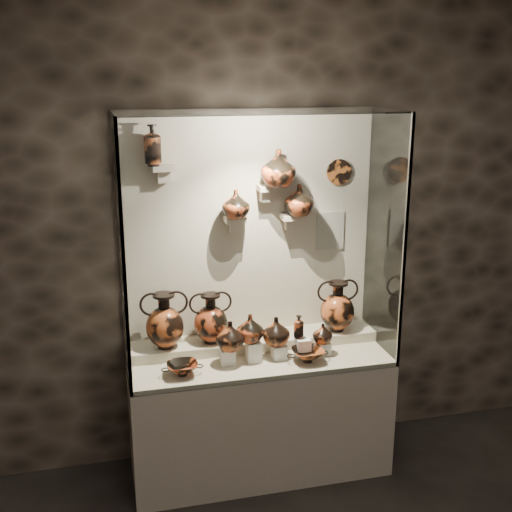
{
  "coord_description": "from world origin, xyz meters",
  "views": [
    {
      "loc": [
        -0.94,
        -1.55,
        2.61
      ],
      "look_at": [
        -0.02,
        2.2,
        1.51
      ],
      "focal_mm": 45.0,
      "sensor_mm": 36.0,
      "label": 1
    }
  ],
  "objects_px": {
    "ovoid_vase_b": "(278,168)",
    "amphora_mid": "(211,318)",
    "jug_a": "(230,336)",
    "jug_c": "(276,331)",
    "ovoid_vase_c": "(299,200)",
    "kylix_right": "(308,354)",
    "ovoid_vase_a": "(236,204)",
    "jug_e": "(322,333)",
    "amphora_right": "(337,306)",
    "lekythos_small": "(299,325)",
    "kylix_left": "(182,368)",
    "amphora_left": "(165,320)",
    "jug_b": "(250,328)",
    "lekythos_tall": "(152,142)"
  },
  "relations": [
    {
      "from": "ovoid_vase_b",
      "to": "amphora_mid",
      "type": "bearing_deg",
      "value": -154.64
    },
    {
      "from": "jug_a",
      "to": "jug_c",
      "type": "xyz_separation_m",
      "value": [
        0.31,
        0.03,
        -0.01
      ]
    },
    {
      "from": "amphora_mid",
      "to": "jug_a",
      "type": "distance_m",
      "value": 0.24
    },
    {
      "from": "jug_c",
      "to": "ovoid_vase_c",
      "type": "xyz_separation_m",
      "value": [
        0.21,
        0.23,
        0.81
      ]
    },
    {
      "from": "kylix_right",
      "to": "ovoid_vase_a",
      "type": "distance_m",
      "value": 1.06
    },
    {
      "from": "jug_c",
      "to": "jug_e",
      "type": "xyz_separation_m",
      "value": [
        0.31,
        -0.03,
        -0.04
      ]
    },
    {
      "from": "amphora_right",
      "to": "jug_c",
      "type": "height_order",
      "value": "amphora_right"
    },
    {
      "from": "lekythos_small",
      "to": "kylix_left",
      "type": "relative_size",
      "value": 0.72
    },
    {
      "from": "amphora_right",
      "to": "jug_a",
      "type": "bearing_deg",
      "value": -148.31
    },
    {
      "from": "kylix_left",
      "to": "amphora_left",
      "type": "bearing_deg",
      "value": 98.41
    },
    {
      "from": "jug_e",
      "to": "ovoid_vase_a",
      "type": "distance_m",
      "value": 1.01
    },
    {
      "from": "amphora_left",
      "to": "amphora_mid",
      "type": "height_order",
      "value": "amphora_left"
    },
    {
      "from": "kylix_left",
      "to": "ovoid_vase_c",
      "type": "xyz_separation_m",
      "value": [
        0.84,
        0.34,
        0.94
      ]
    },
    {
      "from": "jug_a",
      "to": "lekythos_small",
      "type": "distance_m",
      "value": 0.46
    },
    {
      "from": "amphora_mid",
      "to": "jug_c",
      "type": "relative_size",
      "value": 1.8
    },
    {
      "from": "jug_b",
      "to": "lekythos_small",
      "type": "bearing_deg",
      "value": -11.05
    },
    {
      "from": "amphora_mid",
      "to": "kylix_right",
      "type": "distance_m",
      "value": 0.67
    },
    {
      "from": "kylix_left",
      "to": "ovoid_vase_b",
      "type": "distance_m",
      "value": 1.38
    },
    {
      "from": "amphora_left",
      "to": "jug_b",
      "type": "xyz_separation_m",
      "value": [
        0.52,
        -0.18,
        -0.03
      ]
    },
    {
      "from": "jug_a",
      "to": "kylix_left",
      "type": "xyz_separation_m",
      "value": [
        -0.32,
        -0.08,
        -0.15
      ]
    },
    {
      "from": "kylix_right",
      "to": "lekythos_tall",
      "type": "relative_size",
      "value": 0.92
    },
    {
      "from": "jug_a",
      "to": "kylix_right",
      "type": "xyz_separation_m",
      "value": [
        0.49,
        -0.08,
        -0.14
      ]
    },
    {
      "from": "kylix_right",
      "to": "jug_c",
      "type": "bearing_deg",
      "value": 154.53
    },
    {
      "from": "jug_a",
      "to": "lekythos_tall",
      "type": "bearing_deg",
      "value": 127.81
    },
    {
      "from": "amphora_mid",
      "to": "ovoid_vase_c",
      "type": "distance_m",
      "value": 0.96
    },
    {
      "from": "amphora_right",
      "to": "jug_a",
      "type": "distance_m",
      "value": 0.83
    },
    {
      "from": "kylix_left",
      "to": "jug_c",
      "type": "bearing_deg",
      "value": 4.74
    },
    {
      "from": "jug_b",
      "to": "jug_c",
      "type": "relative_size",
      "value": 0.97
    },
    {
      "from": "jug_c",
      "to": "ovoid_vase_a",
      "type": "height_order",
      "value": "ovoid_vase_a"
    },
    {
      "from": "jug_e",
      "to": "lekythos_small",
      "type": "height_order",
      "value": "lekythos_small"
    },
    {
      "from": "ovoid_vase_b",
      "to": "ovoid_vase_a",
      "type": "bearing_deg",
      "value": -162.42
    },
    {
      "from": "amphora_right",
      "to": "jug_e",
      "type": "relative_size",
      "value": 2.63
    },
    {
      "from": "amphora_left",
      "to": "lekythos_small",
      "type": "distance_m",
      "value": 0.87
    },
    {
      "from": "jug_a",
      "to": "lekythos_tall",
      "type": "height_order",
      "value": "lekythos_tall"
    },
    {
      "from": "amphora_mid",
      "to": "jug_b",
      "type": "xyz_separation_m",
      "value": [
        0.22,
        -0.19,
        -0.02
      ]
    },
    {
      "from": "ovoid_vase_b",
      "to": "ovoid_vase_c",
      "type": "bearing_deg",
      "value": 28.73
    },
    {
      "from": "lekythos_small",
      "to": "kylix_right",
      "type": "height_order",
      "value": "lekythos_small"
    },
    {
      "from": "amphora_left",
      "to": "ovoid_vase_c",
      "type": "height_order",
      "value": "ovoid_vase_c"
    },
    {
      "from": "kylix_left",
      "to": "ovoid_vase_a",
      "type": "relative_size",
      "value": 1.32
    },
    {
      "from": "lekythos_small",
      "to": "kylix_left",
      "type": "distance_m",
      "value": 0.8
    },
    {
      "from": "amphora_right",
      "to": "jug_a",
      "type": "relative_size",
      "value": 1.86
    },
    {
      "from": "jug_b",
      "to": "kylix_right",
      "type": "distance_m",
      "value": 0.41
    },
    {
      "from": "jug_b",
      "to": "amphora_left",
      "type": "bearing_deg",
      "value": 150.24
    },
    {
      "from": "ovoid_vase_a",
      "to": "ovoid_vase_b",
      "type": "relative_size",
      "value": 0.79
    },
    {
      "from": "lekythos_tall",
      "to": "lekythos_small",
      "type": "bearing_deg",
      "value": 1.39
    },
    {
      "from": "amphora_left",
      "to": "amphora_right",
      "type": "distance_m",
      "value": 1.18
    },
    {
      "from": "kylix_right",
      "to": "ovoid_vase_c",
      "type": "xyz_separation_m",
      "value": [
        0.03,
        0.34,
        0.94
      ]
    },
    {
      "from": "amphora_left",
      "to": "ovoid_vase_a",
      "type": "height_order",
      "value": "ovoid_vase_a"
    },
    {
      "from": "amphora_mid",
      "to": "ovoid_vase_b",
      "type": "height_order",
      "value": "ovoid_vase_b"
    },
    {
      "from": "jug_b",
      "to": "jug_e",
      "type": "distance_m",
      "value": 0.49
    }
  ]
}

